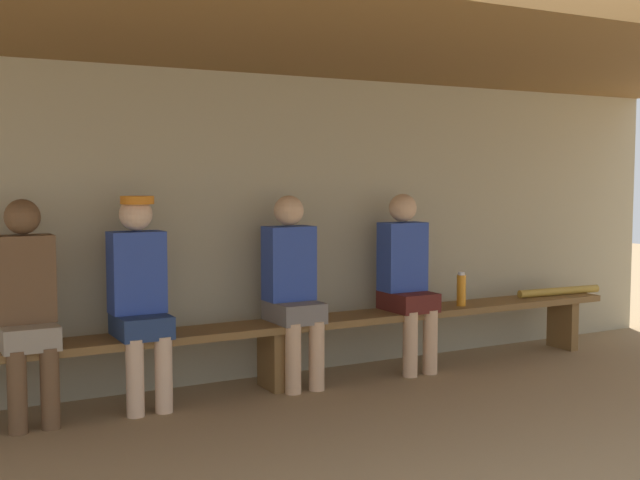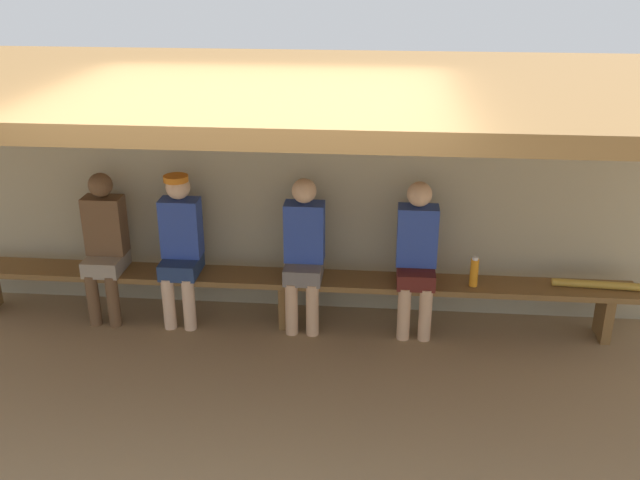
{
  "view_description": "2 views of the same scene",
  "coord_description": "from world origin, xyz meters",
  "px_view_note": "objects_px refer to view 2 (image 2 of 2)",
  "views": [
    {
      "loc": [
        -2.31,
        -3.38,
        1.47
      ],
      "look_at": [
        0.17,
        1.15,
        1.06
      ],
      "focal_mm": 44.93,
      "sensor_mm": 36.0,
      "label": 1
    },
    {
      "loc": [
        0.82,
        -4.11,
        3.15
      ],
      "look_at": [
        0.32,
        1.41,
        0.87
      ],
      "focal_mm": 40.59,
      "sensor_mm": 36.0,
      "label": 2
    }
  ],
  "objects_px": {
    "player_with_sunglasses": "(105,241)",
    "player_in_white": "(417,252)",
    "player_in_red": "(304,248)",
    "player_shirtless_tan": "(180,242)",
    "baseball_bat": "(603,285)",
    "water_bottle_blue": "(474,272)",
    "bench": "(285,284)"
  },
  "relations": [
    {
      "from": "player_in_red",
      "to": "bench",
      "type": "bearing_deg",
      "value": -178.97
    },
    {
      "from": "bench",
      "to": "player_in_red",
      "type": "distance_m",
      "value": 0.38
    },
    {
      "from": "player_in_red",
      "to": "player_in_white",
      "type": "distance_m",
      "value": 0.96
    },
    {
      "from": "baseball_bat",
      "to": "player_in_red",
      "type": "bearing_deg",
      "value": -176.64
    },
    {
      "from": "player_in_white",
      "to": "water_bottle_blue",
      "type": "distance_m",
      "value": 0.51
    },
    {
      "from": "water_bottle_blue",
      "to": "bench",
      "type": "bearing_deg",
      "value": 178.52
    },
    {
      "from": "player_in_white",
      "to": "water_bottle_blue",
      "type": "bearing_deg",
      "value": -5.27
    },
    {
      "from": "player_with_sunglasses",
      "to": "player_shirtless_tan",
      "type": "bearing_deg",
      "value": 0.04
    },
    {
      "from": "bench",
      "to": "player_with_sunglasses",
      "type": "height_order",
      "value": "player_with_sunglasses"
    },
    {
      "from": "player_with_sunglasses",
      "to": "player_in_white",
      "type": "xyz_separation_m",
      "value": [
        2.72,
        0.0,
        0.0
      ]
    },
    {
      "from": "player_shirtless_tan",
      "to": "bench",
      "type": "bearing_deg",
      "value": -0.22
    },
    {
      "from": "player_in_white",
      "to": "player_with_sunglasses",
      "type": "bearing_deg",
      "value": 180.0
    },
    {
      "from": "player_with_sunglasses",
      "to": "water_bottle_blue",
      "type": "height_order",
      "value": "player_with_sunglasses"
    },
    {
      "from": "bench",
      "to": "player_with_sunglasses",
      "type": "relative_size",
      "value": 4.49
    },
    {
      "from": "player_shirtless_tan",
      "to": "water_bottle_blue",
      "type": "height_order",
      "value": "player_shirtless_tan"
    },
    {
      "from": "player_in_red",
      "to": "player_with_sunglasses",
      "type": "xyz_separation_m",
      "value": [
        -1.76,
        0.0,
        0.0
      ]
    },
    {
      "from": "bench",
      "to": "baseball_bat",
      "type": "xyz_separation_m",
      "value": [
        2.7,
        -0.0,
        0.11
      ]
    },
    {
      "from": "baseball_bat",
      "to": "bench",
      "type": "bearing_deg",
      "value": -176.57
    },
    {
      "from": "player_with_sunglasses",
      "to": "player_in_red",
      "type": "bearing_deg",
      "value": 0.0
    },
    {
      "from": "player_shirtless_tan",
      "to": "player_with_sunglasses",
      "type": "relative_size",
      "value": 1.01
    },
    {
      "from": "bench",
      "to": "baseball_bat",
      "type": "bearing_deg",
      "value": -0.0
    },
    {
      "from": "bench",
      "to": "player_in_red",
      "type": "bearing_deg",
      "value": 1.03
    },
    {
      "from": "player_in_white",
      "to": "bench",
      "type": "bearing_deg",
      "value": -179.84
    },
    {
      "from": "player_shirtless_tan",
      "to": "water_bottle_blue",
      "type": "distance_m",
      "value": 2.53
    },
    {
      "from": "bench",
      "to": "water_bottle_blue",
      "type": "relative_size",
      "value": 22.63
    },
    {
      "from": "bench",
      "to": "baseball_bat",
      "type": "distance_m",
      "value": 2.7
    },
    {
      "from": "bench",
      "to": "player_shirtless_tan",
      "type": "xyz_separation_m",
      "value": [
        -0.91,
        0.0,
        0.36
      ]
    },
    {
      "from": "player_in_red",
      "to": "player_with_sunglasses",
      "type": "height_order",
      "value": "same"
    },
    {
      "from": "player_shirtless_tan",
      "to": "baseball_bat",
      "type": "relative_size",
      "value": 1.6
    },
    {
      "from": "player_with_sunglasses",
      "to": "water_bottle_blue",
      "type": "bearing_deg",
      "value": -0.8
    },
    {
      "from": "player_in_white",
      "to": "baseball_bat",
      "type": "distance_m",
      "value": 1.59
    },
    {
      "from": "bench",
      "to": "water_bottle_blue",
      "type": "xyz_separation_m",
      "value": [
        1.62,
        -0.04,
        0.2
      ]
    }
  ]
}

